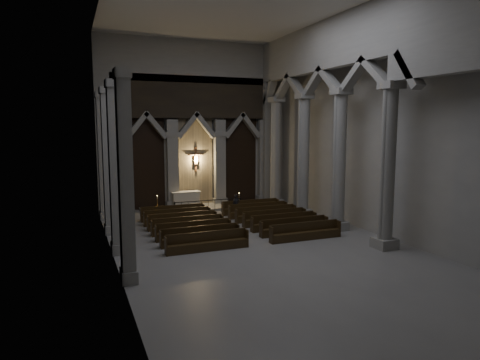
% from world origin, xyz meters
% --- Properties ---
extents(room, '(24.00, 24.10, 12.00)m').
position_xyz_m(room, '(0.00, 0.00, 7.60)').
color(room, gray).
rests_on(room, ground).
extents(sanctuary_wall, '(14.00, 0.77, 12.00)m').
position_xyz_m(sanctuary_wall, '(0.00, 11.54, 6.62)').
color(sanctuary_wall, gray).
rests_on(sanctuary_wall, ground).
extents(right_arcade, '(1.00, 24.00, 12.00)m').
position_xyz_m(right_arcade, '(5.50, 1.33, 7.83)').
color(right_arcade, gray).
rests_on(right_arcade, ground).
extents(left_pilasters, '(0.60, 13.00, 8.03)m').
position_xyz_m(left_pilasters, '(-6.75, 3.50, 3.91)').
color(left_pilasters, gray).
rests_on(left_pilasters, ground).
extents(sanctuary_step, '(8.50, 2.60, 0.15)m').
position_xyz_m(sanctuary_step, '(0.00, 10.60, 0.07)').
color(sanctuary_step, gray).
rests_on(sanctuary_step, ground).
extents(altar, '(2.10, 0.84, 1.06)m').
position_xyz_m(altar, '(-0.97, 11.17, 0.68)').
color(altar, '#BBB5A4').
rests_on(altar, sanctuary_step).
extents(altar_rail, '(4.78, 0.09, 0.94)m').
position_xyz_m(altar_rail, '(0.00, 8.73, 0.62)').
color(altar_rail, black).
rests_on(altar_rail, ground).
extents(candle_stand_left, '(0.23, 0.23, 1.37)m').
position_xyz_m(candle_stand_left, '(-3.38, 9.28, 0.37)').
color(candle_stand_left, '#B28736').
rests_on(candle_stand_left, ground).
extents(candle_stand_right, '(0.21, 0.21, 1.24)m').
position_xyz_m(candle_stand_right, '(2.40, 9.05, 0.34)').
color(candle_stand_right, '#B28736').
rests_on(candle_stand_right, ground).
extents(pews, '(9.49, 7.80, 0.91)m').
position_xyz_m(pews, '(-0.00, 3.98, 0.30)').
color(pews, black).
rests_on(pews, ground).
extents(worshipper, '(0.58, 0.49, 1.35)m').
position_xyz_m(worshipper, '(1.63, 7.65, 0.68)').
color(worshipper, black).
rests_on(worshipper, ground).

